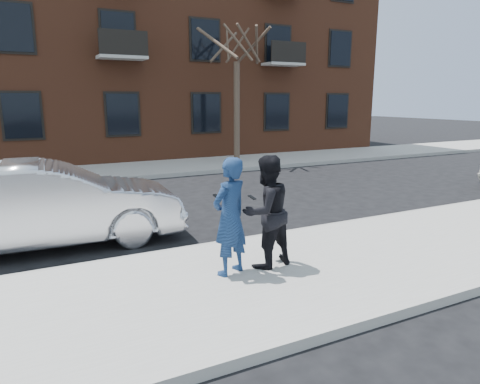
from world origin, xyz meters
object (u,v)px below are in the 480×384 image
street_tree (237,32)px  man_hoodie (230,217)px  silver_sedan (49,205)px  man_peacoat (266,212)px

street_tree → man_hoodie: street_tree is taller
man_hoodie → silver_sedan: bearing=-75.5°
man_hoodie → man_peacoat: size_ratio=1.01×
street_tree → man_peacoat: (-4.82, -10.88, -4.46)m
silver_sedan → man_peacoat: size_ratio=2.77×
man_peacoat → man_hoodie: bearing=-8.1°
street_tree → man_peacoat: size_ratio=3.73×
man_hoodie → man_peacoat: (0.66, 0.03, -0.01)m
man_hoodie → man_peacoat: 0.66m
street_tree → silver_sedan: 12.04m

